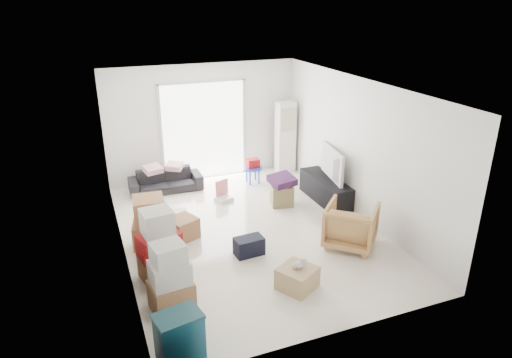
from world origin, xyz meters
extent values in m
cube|color=silver|center=(0.00, 0.00, -0.12)|extent=(4.50, 6.00, 0.24)
cube|color=white|center=(0.00, 0.00, 2.82)|extent=(4.50, 6.00, 0.24)
cube|color=white|center=(0.00, 3.12, 1.35)|extent=(4.50, 0.24, 2.70)
cube|color=white|center=(0.00, -3.12, 1.35)|extent=(4.50, 0.24, 2.70)
cube|color=white|center=(-2.37, 0.00, 1.35)|extent=(0.24, 6.00, 2.70)
cube|color=white|center=(2.37, 0.00, 1.35)|extent=(0.24, 6.00, 2.70)
cube|color=white|center=(0.00, 2.98, 1.15)|extent=(2.00, 0.01, 2.30)
cube|color=silver|center=(-1.00, 2.97, 1.15)|extent=(0.06, 0.04, 2.30)
cube|color=silver|center=(1.00, 2.97, 1.15)|extent=(0.06, 0.04, 2.30)
cube|color=silver|center=(0.00, 2.97, 2.30)|extent=(2.10, 0.04, 0.06)
cube|color=white|center=(1.95, 2.65, 0.88)|extent=(0.45, 0.30, 1.75)
cube|color=black|center=(2.00, 0.69, 0.26)|extent=(0.46, 1.53, 0.51)
imported|color=black|center=(2.00, 0.69, 0.59)|extent=(0.84, 1.24, 0.15)
imported|color=#242328|center=(-1.06, 2.50, 0.31)|extent=(1.62, 0.50, 0.63)
cube|color=#DCA1B4|center=(-1.32, 2.46, 0.69)|extent=(0.47, 0.41, 0.13)
cube|color=#DCA1B4|center=(-0.84, 2.49, 0.69)|extent=(0.45, 0.42, 0.12)
imported|color=tan|center=(1.47, -1.12, 0.43)|extent=(1.14, 1.14, 0.86)
cube|color=#0E4055|center=(-1.90, -2.68, 0.15)|extent=(0.58, 0.46, 0.29)
cube|color=#0E4055|center=(-1.90, -2.68, 0.44)|extent=(0.58, 0.46, 0.29)
cube|color=#0C333D|center=(-1.90, -2.68, 0.61)|extent=(0.61, 0.48, 0.04)
cube|color=#9B6946|center=(-1.80, -1.71, 0.21)|extent=(0.63, 0.55, 0.42)
cube|color=white|center=(-1.80, -1.71, 0.59)|extent=(0.56, 0.47, 0.33)
cube|color=white|center=(-1.80, -1.71, 0.89)|extent=(0.48, 0.45, 0.28)
cube|color=#9B6946|center=(-1.80, -0.93, 0.21)|extent=(0.68, 0.68, 0.42)
cube|color=#A9141F|center=(-1.80, -0.93, 0.51)|extent=(0.69, 0.52, 0.19)
cube|color=#A9141F|center=(-1.80, -0.93, 0.69)|extent=(0.70, 0.56, 0.17)
cube|color=white|center=(-1.80, -0.93, 0.97)|extent=(0.49, 0.47, 0.40)
cube|color=#9B6946|center=(-1.77, 0.17, 0.22)|extent=(0.70, 0.62, 0.44)
cube|color=#9B6946|center=(-1.77, 0.17, 0.67)|extent=(0.56, 0.56, 0.47)
cube|color=#9B6946|center=(-1.19, 0.23, 0.19)|extent=(0.60, 0.60, 0.38)
cube|color=black|center=(-0.29, -0.75, 0.16)|extent=(0.50, 0.32, 0.31)
cube|color=olive|center=(1.06, 0.86, 0.22)|extent=(0.53, 0.53, 0.44)
cube|color=#421F4F|center=(1.06, 0.86, 0.51)|extent=(0.53, 0.53, 0.14)
cylinder|color=blue|center=(0.93, 2.22, 0.36)|extent=(0.45, 0.45, 0.04)
cylinder|color=blue|center=(1.04, 2.33, 0.17)|extent=(0.04, 0.04, 0.34)
cylinder|color=blue|center=(0.82, 2.33, 0.17)|extent=(0.04, 0.04, 0.34)
cylinder|color=blue|center=(0.82, 2.11, 0.17)|extent=(0.04, 0.04, 0.34)
cylinder|color=blue|center=(1.04, 2.11, 0.17)|extent=(0.04, 0.04, 0.34)
cube|color=#A9141F|center=(0.93, 2.22, 0.48)|extent=(0.28, 0.22, 0.20)
cube|color=silver|center=(-0.03, 1.47, 0.04)|extent=(0.40, 0.38, 0.08)
cube|color=pink|center=(-0.03, 1.60, 0.26)|extent=(0.30, 0.14, 0.36)
cube|color=tan|center=(0.05, -1.91, 0.17)|extent=(0.69, 0.69, 0.34)
ellipsoid|color=#B2ADA8|center=(0.05, -1.91, 0.39)|extent=(0.19, 0.13, 0.10)
cube|color=red|center=(0.05, -1.91, 0.39)|extent=(0.14, 0.12, 0.03)
sphere|color=#B2ADA8|center=(0.16, -1.88, 0.41)|extent=(0.10, 0.10, 0.10)
camera|label=1|loc=(-2.64, -7.06, 4.09)|focal=32.00mm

